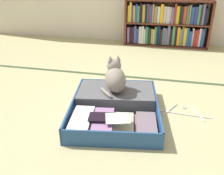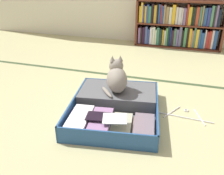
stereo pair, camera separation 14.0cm
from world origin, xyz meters
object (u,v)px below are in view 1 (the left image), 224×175
black_cat (115,78)px  open_suitcase (114,105)px  clothes_hanger (184,112)px  bookshelf (166,24)px

black_cat → open_suitcase: bearing=-81.0°
clothes_hanger → open_suitcase: bearing=-170.3°
black_cat → clothes_hanger: size_ratio=0.74×
bookshelf → open_suitcase: bearing=-99.7°
open_suitcase → clothes_hanger: size_ratio=2.12×
open_suitcase → clothes_hanger: bearing=9.7°
bookshelf → clothes_hanger: bearing=-83.9°
clothes_hanger → black_cat: bearing=177.2°
bookshelf → clothes_hanger: bookshelf is taller
open_suitcase → black_cat: bearing=99.0°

